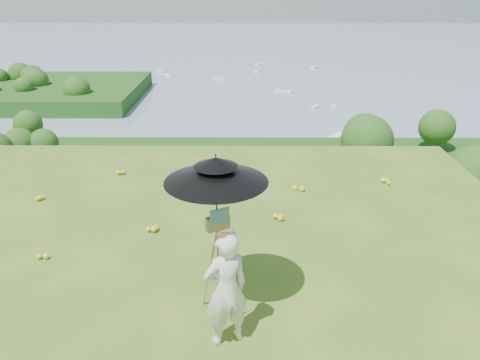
{
  "coord_description": "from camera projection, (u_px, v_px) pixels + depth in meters",
  "views": [
    {
      "loc": [
        1.2,
        -6.09,
        4.53
      ],
      "look_at": [
        1.15,
        1.91,
        1.09
      ],
      "focal_mm": 35.0,
      "sensor_mm": 36.0,
      "label": 1
    }
  ],
  "objects": [
    {
      "name": "forest_slope",
      "position": [
        231.0,
        313.0,
        51.01
      ],
      "size": [
        140.0,
        56.0,
        22.0
      ],
      "primitive_type": "cube",
      "color": "#1C3D10",
      "rests_on": "bay_water"
    },
    {
      "name": "ground",
      "position": [
        167.0,
        291.0,
        7.4
      ],
      "size": [
        14.0,
        14.0,
        0.0
      ],
      "primitive_type": "plane",
      "color": "#3B601B",
      "rests_on": "ground"
    },
    {
      "name": "painter_cap",
      "position": [
        225.0,
        237.0,
        5.75
      ],
      "size": [
        0.28,
        0.3,
        0.1
      ],
      "primitive_type": null,
      "rotation": [
        0.0,
        0.0,
        0.36
      ],
      "color": "#D97777",
      "rests_on": "painter"
    },
    {
      "name": "shoreline_tier",
      "position": [
        236.0,
        207.0,
        90.52
      ],
      "size": [
        170.0,
        28.0,
        8.0
      ],
      "primitive_type": "cube",
      "color": "gray",
      "rests_on": "bay_water"
    },
    {
      "name": "peninsula",
      "position": [
        23.0,
        85.0,
        161.67
      ],
      "size": [
        90.0,
        60.0,
        12.0
      ],
      "primitive_type": null,
      "color": "#1C3D10",
      "rests_on": "bay_water"
    },
    {
      "name": "slope_trees",
      "position": [
        230.0,
        197.0,
        45.48
      ],
      "size": [
        110.0,
        50.0,
        6.0
      ],
      "primitive_type": null,
      "color": "#234D17",
      "rests_on": "forest_slope"
    },
    {
      "name": "harbor_town",
      "position": [
        236.0,
        176.0,
        87.95
      ],
      "size": [
        110.0,
        22.0,
        5.0
      ],
      "primitive_type": null,
      "color": "silver",
      "rests_on": "shoreline_tier"
    },
    {
      "name": "field_easel",
      "position": [
        219.0,
        262.0,
        6.6
      ],
      "size": [
        0.89,
        0.89,
        1.73
      ],
      "primitive_type": null,
      "rotation": [
        0.0,
        0.0,
        0.5
      ],
      "color": "#A57045",
      "rests_on": "ground"
    },
    {
      "name": "wildflowers",
      "position": [
        169.0,
        278.0,
        7.6
      ],
      "size": [
        10.0,
        10.5,
        0.12
      ],
      "primitive_type": null,
      "color": "yellow",
      "rests_on": "ground"
    },
    {
      "name": "painter",
      "position": [
        226.0,
        289.0,
        6.06
      ],
      "size": [
        0.72,
        0.62,
        1.67
      ],
      "primitive_type": "imported",
      "rotation": [
        0.0,
        0.0,
        3.59
      ],
      "color": "beige",
      "rests_on": "ground"
    },
    {
      "name": "bay_water",
      "position": [
        241.0,
        60.0,
        241.28
      ],
      "size": [
        700.0,
        700.0,
        0.0
      ],
      "primitive_type": "plane",
      "color": "#7188A2",
      "rests_on": "ground"
    },
    {
      "name": "sun_umbrella",
      "position": [
        216.0,
        191.0,
        6.19
      ],
      "size": [
        1.79,
        1.79,
        1.06
      ],
      "primitive_type": null,
      "rotation": [
        0.0,
        0.0,
        0.37
      ],
      "color": "black",
      "rests_on": "field_easel"
    },
    {
      "name": "moored_boats",
      "position": [
        205.0,
        94.0,
        168.65
      ],
      "size": [
        140.0,
        140.0,
        0.7
      ],
      "primitive_type": null,
      "color": "silver",
      "rests_on": "bay_water"
    }
  ]
}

